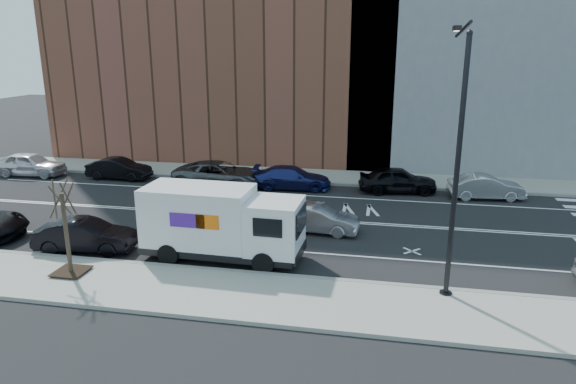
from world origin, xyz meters
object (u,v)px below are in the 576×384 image
at_px(fedex_van, 221,222).
at_px(driving_sedan, 316,218).
at_px(far_parked_b, 119,169).
at_px(far_parked_a, 30,164).

relative_size(fedex_van, driving_sedan, 1.67).
xyz_separation_m(fedex_van, far_parked_b, (-10.90, 11.48, -0.90)).
relative_size(far_parked_a, driving_sedan, 1.17).
relative_size(fedex_van, far_parked_b, 1.59).
bearing_deg(fedex_van, far_parked_a, 149.00).
xyz_separation_m(far_parked_a, driving_sedan, (20.73, -7.22, -0.14)).
height_order(fedex_van, far_parked_a, fedex_van).
distance_m(far_parked_b, driving_sedan, 16.17).
bearing_deg(driving_sedan, far_parked_a, 75.15).
bearing_deg(far_parked_b, driving_sedan, -117.19).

